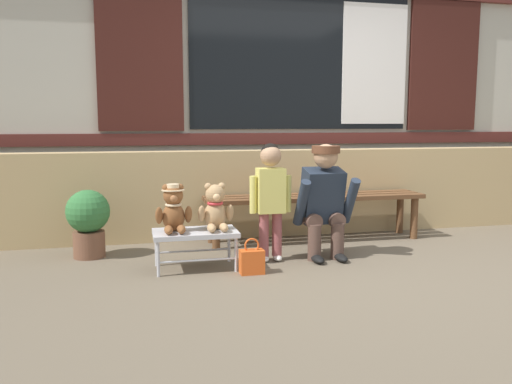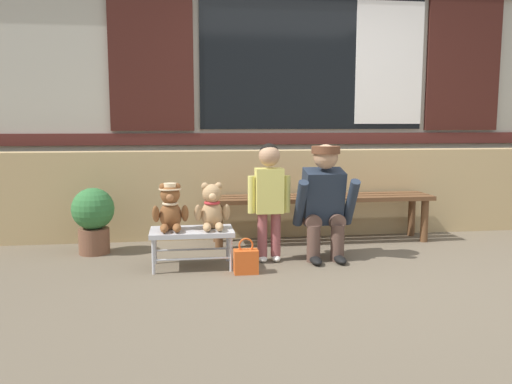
# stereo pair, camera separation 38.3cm
# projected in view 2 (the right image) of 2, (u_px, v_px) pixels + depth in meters

# --- Properties ---
(ground_plane) EXTENTS (60.00, 60.00, 0.00)m
(ground_plane) POSITION_uv_depth(u_px,v_px,m) (371.00, 273.00, 3.96)
(ground_plane) COLOR brown
(brick_low_wall) EXTENTS (7.99, 0.25, 0.85)m
(brick_low_wall) POSITION_uv_depth(u_px,v_px,m) (322.00, 192.00, 5.30)
(brick_low_wall) COLOR tan
(brick_low_wall) RESTS_ON ground
(shop_facade) EXTENTS (8.15, 0.26, 3.45)m
(shop_facade) POSITION_uv_depth(u_px,v_px,m) (312.00, 65.00, 5.63)
(shop_facade) COLOR #B7B2A3
(shop_facade) RESTS_ON ground
(wooden_bench_long) EXTENTS (2.10, 0.40, 0.44)m
(wooden_bench_long) POSITION_uv_depth(u_px,v_px,m) (321.00, 203.00, 4.93)
(wooden_bench_long) COLOR brown
(wooden_bench_long) RESTS_ON ground
(small_display_bench) EXTENTS (0.64, 0.36, 0.30)m
(small_display_bench) POSITION_uv_depth(u_px,v_px,m) (192.00, 234.00, 4.07)
(small_display_bench) COLOR #BCBCC1
(small_display_bench) RESTS_ON ground
(teddy_bear_with_hat) EXTENTS (0.28, 0.27, 0.36)m
(teddy_bear_with_hat) POSITION_uv_depth(u_px,v_px,m) (170.00, 208.00, 4.02)
(teddy_bear_with_hat) COLOR brown
(teddy_bear_with_hat) RESTS_ON small_display_bench
(teddy_bear_plain) EXTENTS (0.28, 0.26, 0.36)m
(teddy_bear_plain) POSITION_uv_depth(u_px,v_px,m) (212.00, 208.00, 4.07)
(teddy_bear_plain) COLOR tan
(teddy_bear_plain) RESTS_ON small_display_bench
(child_standing) EXTENTS (0.35, 0.18, 0.96)m
(child_standing) POSITION_uv_depth(u_px,v_px,m) (269.00, 189.00, 4.21)
(child_standing) COLOR #994C4C
(child_standing) RESTS_ON ground
(adult_crouching) EXTENTS (0.50, 0.49, 0.95)m
(adult_crouching) POSITION_uv_depth(u_px,v_px,m) (325.00, 201.00, 4.30)
(adult_crouching) COLOR brown
(adult_crouching) RESTS_ON ground
(handbag_on_ground) EXTENTS (0.18, 0.11, 0.27)m
(handbag_on_ground) POSITION_uv_depth(u_px,v_px,m) (246.00, 261.00, 3.93)
(handbag_on_ground) COLOR #DB561E
(handbag_on_ground) RESTS_ON ground
(potted_plant) EXTENTS (0.36, 0.36, 0.57)m
(potted_plant) POSITION_uv_depth(u_px,v_px,m) (93.00, 217.00, 4.50)
(potted_plant) COLOR brown
(potted_plant) RESTS_ON ground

